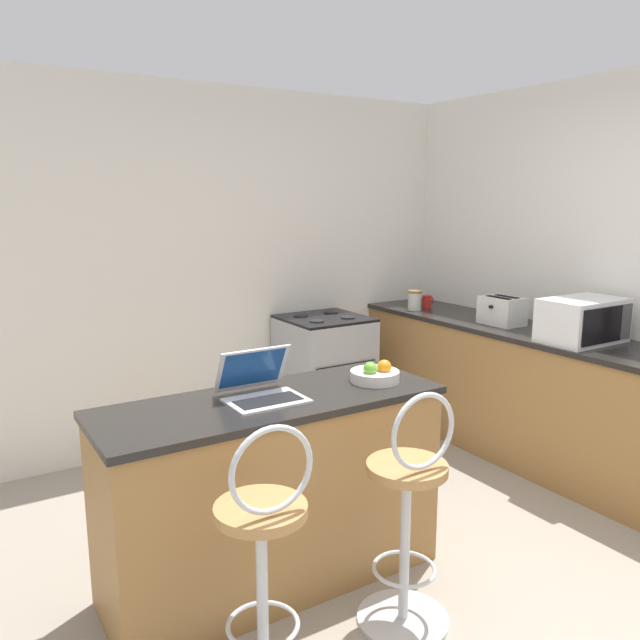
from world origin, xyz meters
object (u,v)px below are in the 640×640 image
toaster (502,311)px  stove_range (324,375)px  microwave (583,320)px  fruit_bowl (376,374)px  mug_red (427,301)px  laptop (260,386)px  bar_stool_near (264,564)px  storage_jar (415,300)px  bar_stool_far (408,515)px

toaster → stove_range: 1.42m
microwave → stove_range: bearing=120.8°
fruit_bowl → microwave: bearing=0.3°
toaster → mug_red: (0.02, 0.82, -0.05)m
laptop → bar_stool_near: bearing=-116.1°
fruit_bowl → stove_range: bearing=66.2°
toaster → microwave: bearing=-89.9°
laptop → stove_range: 2.05m
microwave → storage_jar: 1.44m
stove_range → fruit_bowl: fruit_bowl is taller
fruit_bowl → storage_jar: size_ratio=1.52×
bar_stool_near → laptop: laptop is taller
laptop → stove_range: (1.30, 1.50, -0.51)m
mug_red → bar_stool_near: bearing=-141.6°
microwave → mug_red: 1.48m
laptop → fruit_bowl: bearing=-6.6°
bar_stool_near → toaster: toaster is taller
stove_range → mug_red: size_ratio=9.01×
bar_stool_far → laptop: laptop is taller
stove_range → mug_red: mug_red is taller
bar_stool_far → stove_range: 2.30m
bar_stool_near → stove_range: bearing=52.9°
laptop → storage_jar: bearing=33.5°
laptop → fruit_bowl: (0.60, -0.07, -0.02)m
laptop → storage_jar: laptop is taller
bar_stool_near → microwave: 2.64m
laptop → bar_stool_far: bearing=-57.7°
microwave → stove_range: 1.92m
fruit_bowl → storage_jar: (1.47, 1.44, 0.04)m
storage_jar → mug_red: bearing=13.6°
bar_stool_near → storage_jar: bearing=39.8°
bar_stool_far → fruit_bowl: (0.22, 0.53, 0.45)m
laptop → mug_red: size_ratio=3.36×
bar_stool_near → bar_stool_far: size_ratio=1.00×
fruit_bowl → bar_stool_near: bearing=-149.3°
bar_stool_near → laptop: size_ratio=3.08×
storage_jar → mug_red: storage_jar is taller
bar_stool_near → mug_red: (2.54, 2.02, 0.46)m
bar_stool_far → microwave: bearing=16.3°
laptop → toaster: laptop is taller
laptop → microwave: bearing=-1.6°
toaster → stove_range: bearing=135.7°
bar_stool_near → laptop: (0.30, 0.60, 0.47)m
toaster → fruit_bowl: size_ratio=1.20×
laptop → toaster: bearing=15.0°
bar_stool_near → microwave: (2.52, 0.54, 0.55)m
storage_jar → mug_red: size_ratio=1.56×
bar_stool_far → mug_red: bar_stool_far is taller
mug_red → laptop: bearing=-147.8°
laptop → microwave: size_ratio=0.65×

